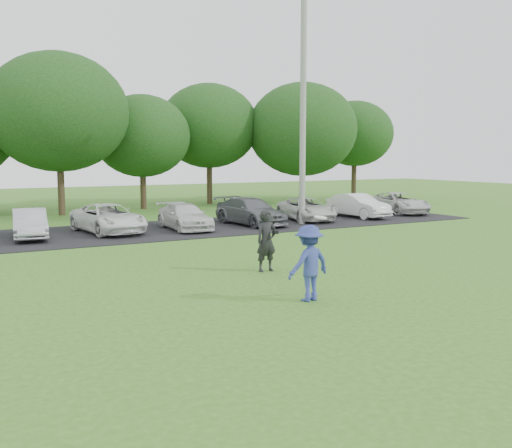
# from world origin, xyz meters

# --- Properties ---
(ground) EXTENTS (100.00, 100.00, 0.00)m
(ground) POSITION_xyz_m (0.00, 0.00, 0.00)
(ground) COLOR #33691E
(ground) RESTS_ON ground
(parking_lot) EXTENTS (32.00, 6.50, 0.03)m
(parking_lot) POSITION_xyz_m (0.00, 13.00, 0.01)
(parking_lot) COLOR black
(parking_lot) RESTS_ON ground
(utility_pole) EXTENTS (0.28, 0.28, 10.67)m
(utility_pole) POSITION_xyz_m (7.07, 11.85, 5.33)
(utility_pole) COLOR gray
(utility_pole) RESTS_ON ground
(frisbee_player) EXTENTS (1.17, 0.78, 1.91)m
(frisbee_player) POSITION_xyz_m (-0.63, -0.06, 0.85)
(frisbee_player) COLOR #344195
(frisbee_player) RESTS_ON ground
(camera_bystander) EXTENTS (0.63, 0.44, 1.71)m
(camera_bystander) POSITION_xyz_m (0.16, 3.20, 0.85)
(camera_bystander) COLOR black
(camera_bystander) RESTS_ON ground
(parked_cars) EXTENTS (30.76, 5.02, 1.25)m
(parked_cars) POSITION_xyz_m (1.25, 12.99, 0.61)
(parked_cars) COLOR #A3A5AA
(parked_cars) RESTS_ON parking_lot
(tree_row) EXTENTS (42.39, 9.85, 8.64)m
(tree_row) POSITION_xyz_m (1.51, 22.76, 4.91)
(tree_row) COLOR #38281C
(tree_row) RESTS_ON ground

